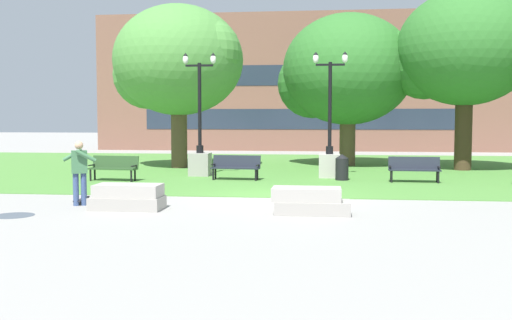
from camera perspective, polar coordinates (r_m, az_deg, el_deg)
The scene contains 17 objects.
ground_plane at distance 17.33m, azimuth 1.84°, elevation -3.64°, with size 140.00×140.00×0.00m, color gray.
grass_lawn at distance 27.25m, azimuth 3.58°, elevation -0.80°, with size 40.00×20.00×0.02m, color #4C8438.
concrete_block_center at distance 15.52m, azimuth -12.11°, elevation -3.50°, with size 1.80×0.90×0.64m.
concrete_block_left at distance 14.53m, azimuth 5.15°, elevation -3.94°, with size 1.88×0.90×0.64m.
person_skateboarder at distance 16.43m, azimuth -16.47°, elevation -0.81°, with size 1.00×0.58×1.71m.
skateboard at distance 16.95m, azimuth -16.28°, elevation -3.69°, with size 0.35×1.04×0.14m.
puddle at distance 15.39m, azimuth -22.12°, elevation -4.92°, with size 0.98×0.98×0.01m, color #47515B.
park_bench_near_left at distance 22.03m, azimuth 14.84°, elevation -0.71°, with size 1.82×0.61×0.90m.
park_bench_near_right at distance 22.15m, azimuth -1.92°, elevation -0.55°, with size 1.84×0.67×0.90m.
park_bench_far_left at distance 22.43m, azimuth -13.38°, elevation -0.60°, with size 1.85×0.73×0.90m.
lamp_post_left at distance 23.12m, azimuth 7.02°, elevation 0.77°, with size 1.32×0.80×4.80m.
lamp_post_right at distance 23.76m, azimuth -5.36°, elevation 0.88°, with size 1.32×0.80×4.83m.
tree_far_right at distance 28.94m, azimuth 8.61°, elevation 8.39°, with size 6.48×6.17×7.20m.
tree_near_left at distance 27.79m, azimuth -7.53°, elevation 9.24°, with size 6.18×5.89×7.40m.
tree_far_left at distance 27.86m, azimuth 19.16°, elevation 9.87°, with size 6.16×5.87×7.80m.
trash_bin at distance 22.23m, azimuth 8.19°, elevation -0.67°, with size 0.49×0.49×0.96m.
building_facade_distant at distance 41.72m, azimuth 4.33°, elevation 7.41°, with size 28.95×1.03×9.52m.
Camera 1 is at (1.42, -17.12, 2.33)m, focal length 42.00 mm.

